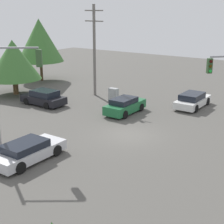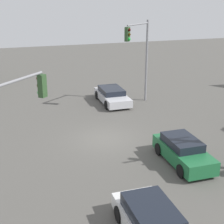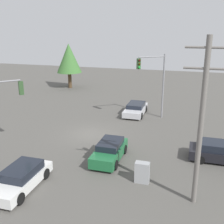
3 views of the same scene
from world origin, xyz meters
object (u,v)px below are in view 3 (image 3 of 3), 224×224
Objects in this scene: sedan_green at (110,151)px; traffic_signal_main at (154,76)px; sedan_dark at (219,152)px; electrical_cabinet at (142,172)px; sedan_silver at (136,109)px; sedan_white at (21,178)px.

traffic_signal_main is at bearing -98.58° from sedan_green.
sedan_dark reaches higher than electrical_cabinet.
sedan_green is 11.37m from sedan_silver.
traffic_signal_main is (5.64, 15.57, 3.89)m from sedan_white.
sedan_green is 6.54m from sedan_white.
sedan_dark is at bearing 131.19° from sedan_silver.
sedan_dark is at bearing 90.77° from traffic_signal_main.
sedan_silver is 16.88m from sedan_white.
traffic_signal_main is 13.52m from electrical_cabinet.
traffic_signal_main is at bearing 95.77° from electrical_cabinet.
sedan_green is at bearing -128.38° from sedan_white.
sedan_silver is (-0.43, 11.36, -0.07)m from sedan_green.
sedan_silver is at bearing -87.82° from sedan_green.
sedan_dark is 12.34m from sedan_silver.
electrical_cabinet is at bearing -158.92° from sedan_white.
sedan_white reaches higher than sedan_silver.
sedan_green is (-7.70, -2.07, 0.01)m from sedan_dark.
sedan_dark is at bearing -164.97° from sedan_green.
sedan_white is 7.44m from electrical_cabinet.
traffic_signal_main reaches higher than sedan_dark.
sedan_white is at bearing -158.92° from electrical_cabinet.
sedan_silver is at bearing -102.42° from sedan_white.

